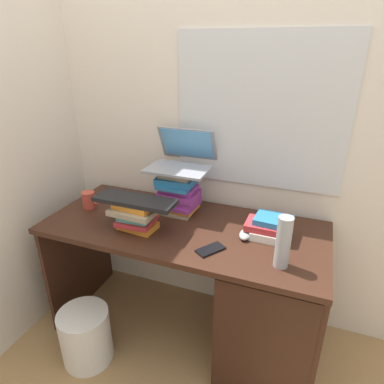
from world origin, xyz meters
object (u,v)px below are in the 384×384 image
(mug, at_px, (89,200))
(water_bottle, at_px, (283,242))
(laptop, at_px, (182,158))
(cell_phone, at_px, (210,249))
(desk, at_px, (249,295))
(book_stack_keyboard_riser, at_px, (136,214))
(keyboard, at_px, (135,200))
(book_stack_side, at_px, (270,227))
(wastebasket, at_px, (86,336))
(book_stack_tall, at_px, (178,192))
(computer_mouse, at_px, (246,234))

(mug, xyz_separation_m, water_bottle, (1.12, -0.17, 0.07))
(mug, bearing_deg, laptop, 22.38)
(mug, distance_m, cell_phone, 0.82)
(desk, height_order, laptop, laptop)
(book_stack_keyboard_riser, relative_size, water_bottle, 1.02)
(keyboard, relative_size, mug, 3.72)
(book_stack_side, distance_m, wastebasket, 1.15)
(keyboard, bearing_deg, wastebasket, -128.75)
(book_stack_tall, height_order, mug, book_stack_tall)
(keyboard, distance_m, mug, 0.41)
(book_stack_tall, distance_m, cell_phone, 0.45)
(book_stack_tall, bearing_deg, water_bottle, -27.17)
(laptop, bearing_deg, desk, -26.24)
(mug, xyz_separation_m, wastebasket, (0.17, -0.38, -0.62))
(mug, bearing_deg, cell_phone, -12.03)
(desk, relative_size, computer_mouse, 14.21)
(laptop, xyz_separation_m, wastebasket, (-0.33, -0.59, -0.87))
(laptop, bearing_deg, wastebasket, -119.60)
(desk, bearing_deg, mug, 178.57)
(mug, bearing_deg, keyboard, -16.96)
(keyboard, bearing_deg, book_stack_keyboard_riser, 106.91)
(desk, bearing_deg, cell_phone, -139.50)
(book_stack_tall, bearing_deg, computer_mouse, -18.50)
(desk, distance_m, book_stack_keyboard_riser, 0.72)
(mug, bearing_deg, desk, -1.43)
(laptop, height_order, mug, laptop)
(book_stack_keyboard_riser, height_order, water_bottle, water_bottle)
(wastebasket, bearing_deg, book_stack_keyboard_riser, 52.34)
(book_stack_tall, distance_m, mug, 0.52)
(desk, height_order, cell_phone, cell_phone)
(book_stack_keyboard_riser, xyz_separation_m, cell_phone, (0.42, -0.06, -0.07))
(keyboard, height_order, computer_mouse, keyboard)
(computer_mouse, distance_m, water_bottle, 0.28)
(book_stack_keyboard_riser, relative_size, book_stack_side, 1.08)
(book_stack_tall, xyz_separation_m, keyboard, (-0.12, -0.26, 0.04))
(water_bottle, bearing_deg, keyboard, 175.59)
(mug, height_order, water_bottle, water_bottle)
(wastebasket, bearing_deg, cell_phone, 18.37)
(book_stack_side, bearing_deg, book_stack_keyboard_riser, -165.71)
(keyboard, bearing_deg, book_stack_tall, 64.80)
(keyboard, bearing_deg, mug, 162.75)
(book_stack_side, bearing_deg, cell_phone, -136.05)
(book_stack_side, distance_m, laptop, 0.61)
(book_stack_keyboard_riser, relative_size, laptop, 0.72)
(desk, bearing_deg, book_stack_tall, 160.19)
(water_bottle, xyz_separation_m, cell_phone, (-0.32, 0.00, -0.11))
(desk, height_order, wastebasket, desk)
(desk, height_order, water_bottle, water_bottle)
(keyboard, bearing_deg, laptop, 68.79)
(computer_mouse, relative_size, wastebasket, 0.33)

